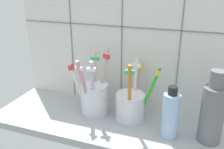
# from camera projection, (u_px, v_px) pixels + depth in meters

# --- Properties ---
(counter_slab) EXTENTS (0.64, 0.22, 0.02)m
(counter_slab) POSITION_uv_depth(u_px,v_px,m) (108.00, 123.00, 0.68)
(counter_slab) COLOR #9EA3A8
(counter_slab) RESTS_ON ground
(tile_wall_back) EXTENTS (0.64, 0.02, 0.45)m
(tile_wall_back) POSITION_uv_depth(u_px,v_px,m) (123.00, 37.00, 0.71)
(tile_wall_back) COLOR silver
(tile_wall_back) RESTS_ON ground
(toothbrush_cup_left) EXTENTS (0.12, 0.11, 0.18)m
(toothbrush_cup_left) POSITION_uv_depth(u_px,v_px,m) (94.00, 96.00, 0.70)
(toothbrush_cup_left) COLOR silver
(toothbrush_cup_left) RESTS_ON counter_slab
(toothbrush_cup_right) EXTENTS (0.12, 0.14, 0.18)m
(toothbrush_cup_right) POSITION_uv_depth(u_px,v_px,m) (131.00, 104.00, 0.67)
(toothbrush_cup_right) COLOR silver
(toothbrush_cup_right) RESTS_ON counter_slab
(ceramic_vase) EXTENTS (0.05, 0.05, 0.18)m
(ceramic_vase) POSITION_uv_depth(u_px,v_px,m) (212.00, 111.00, 0.57)
(ceramic_vase) COLOR slate
(ceramic_vase) RESTS_ON counter_slab
(soap_bottle) EXTENTS (0.04, 0.04, 0.13)m
(soap_bottle) POSITION_uv_depth(u_px,v_px,m) (170.00, 115.00, 0.59)
(soap_bottle) COLOR #98BFE3
(soap_bottle) RESTS_ON counter_slab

